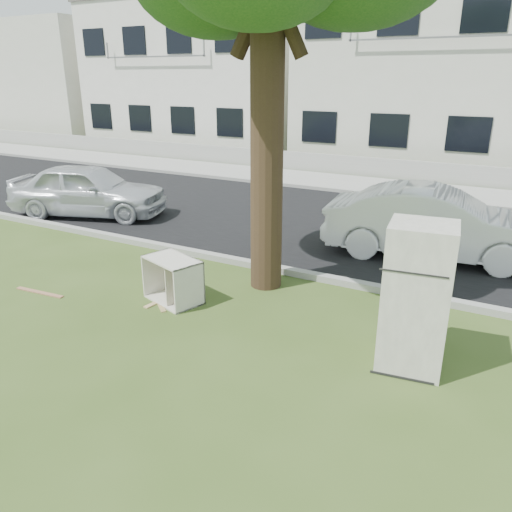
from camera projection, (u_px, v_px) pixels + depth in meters
The scene contains 16 objects.
ground at pixel (233, 333), 7.20m from camera, with size 120.00×120.00×0.00m, color #374C1B.
road at pixel (360, 228), 12.15m from camera, with size 120.00×7.00×0.01m, color black.
kerb_near at pixel (301, 277), 9.22m from camera, with size 120.00×0.18×0.12m, color gray.
kerb_far at pixel (396, 199), 15.09m from camera, with size 120.00×0.18×0.12m, color gray.
sidewalk at pixel (407, 189), 16.28m from camera, with size 120.00×2.80×0.01m, color gray.
low_wall at pixel (418, 171), 17.49m from camera, with size 120.00×0.15×0.70m, color gray.
townhouse_left at pixel (208, 75), 25.85m from camera, with size 10.20×8.16×7.04m.
townhouse_center at pixel (452, 70), 20.39m from camera, with size 11.22×8.16×7.44m.
filler_left at pixel (34, 81), 32.66m from camera, with size 16.00×9.00×6.40m, color beige.
fridge at pixel (416, 298), 6.09m from camera, with size 0.78×0.72×1.89m, color beige.
cabinet at pixel (173, 280), 8.13m from camera, with size 0.94×0.58×0.73m, color silver.
plank_a at pixel (40, 292), 8.53m from camera, with size 1.00×0.08×0.02m, color #99674A.
plank_b at pixel (159, 302), 8.17m from camera, with size 0.79×0.08×0.02m, color #A28B54.
plank_c at pixel (163, 299), 8.26m from camera, with size 0.78×0.09×0.02m, color tan.
car_center at pixel (435, 223), 9.98m from camera, with size 1.51×4.33×1.43m, color white.
car_left at pixel (88, 190), 13.05m from camera, with size 1.62×4.03×1.37m, color silver.
Camera 1 is at (3.35, -5.45, 3.50)m, focal length 35.00 mm.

